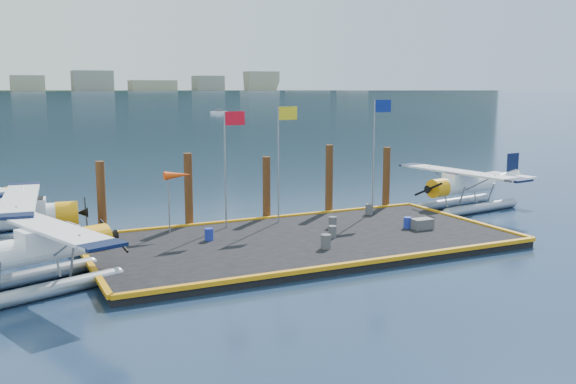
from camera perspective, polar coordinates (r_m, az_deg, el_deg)
name	(u,v)px	position (r m, az deg, el deg)	size (l,w,h in m)	color
ground	(302,246)	(31.26, 1.23, -4.82)	(4000.00, 4000.00, 0.00)	#182E48
dock	(302,242)	(31.21, 1.23, -4.46)	(20.00, 10.00, 0.40)	black
dock_bumpers	(302,236)	(31.14, 1.23, -3.94)	(20.25, 10.25, 0.18)	orange
far_backdrop	(86,85)	(1782.71, -17.49, 9.09)	(3050.00, 2050.00, 810.00)	black
seaplane_a	(39,253)	(26.08, -21.26, -5.11)	(8.64, 9.20, 3.31)	#979EA5
seaplane_b	(12,221)	(32.45, -23.32, -2.36)	(8.81, 9.72, 3.44)	#979EA5
seaplane_d	(464,187)	(41.30, 15.38, 0.40)	(8.55, 9.38, 3.32)	#979EA5
drum_0	(209,234)	(30.85, -7.04, -3.76)	(0.42, 0.42, 0.58)	#1C2B9B
drum_1	(326,242)	(29.15, 3.39, -4.42)	(0.46, 0.46, 0.65)	#4E4E53
drum_2	(407,223)	(33.80, 10.57, -2.69)	(0.41, 0.41, 0.58)	#1C2B9B
drum_3	(332,232)	(31.30, 3.96, -3.53)	(0.40, 0.40, 0.57)	#4E4E53
drum_4	(369,209)	(36.99, 7.22, -1.53)	(0.43, 0.43, 0.61)	#4E4E53
drum_5	(333,222)	(33.34, 3.99, -2.70)	(0.42, 0.42, 0.59)	#4E4E53
crate	(422,224)	(33.77, 11.81, -2.78)	(1.06, 0.71, 0.53)	#4E4E53
flagpole_red	(229,151)	(33.04, -5.28, 3.67)	(1.14, 0.08, 6.00)	gray
flagpole_yellow	(282,146)	(34.17, -0.56, 4.09)	(1.14, 0.08, 6.20)	gray
flagpole_blue	(377,139)	(37.07, 7.90, 4.69)	(1.14, 0.08, 6.50)	gray
windsock	(177,177)	(32.35, -9.80, 1.36)	(1.40, 0.44, 3.12)	gray
piling_0	(102,201)	(33.36, -16.24, -0.77)	(0.44, 0.44, 4.00)	#452713
piling_1	(189,193)	(34.32, -8.82, -0.06)	(0.44, 0.44, 4.20)	#452713
piling_2	(267,190)	(35.87, -1.92, 0.14)	(0.44, 0.44, 3.80)	#452713
piling_3	(329,181)	(37.59, 3.68, 0.94)	(0.44, 0.44, 4.30)	#452713
piling_4	(386,180)	(39.69, 8.73, 1.08)	(0.44, 0.44, 4.00)	#452713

